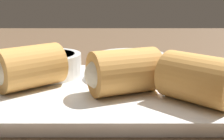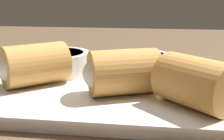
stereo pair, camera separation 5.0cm
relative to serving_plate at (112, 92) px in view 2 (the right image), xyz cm
name	(u,v)px [view 2 (the right image)]	position (x,y,z in cm)	size (l,w,h in cm)	color
table_surface	(117,101)	(0.30, 1.88, -1.76)	(180.00, 140.00, 2.00)	brown
serving_plate	(112,92)	(0.00, 0.00, 0.00)	(31.97, 21.31, 1.50)	white
roll_front_left	(32,65)	(-9.40, -0.88, 3.18)	(8.67, 8.47, 4.87)	#D19347
roll_front_right	(120,72)	(1.25, -2.76, 3.18)	(8.59, 7.32, 4.87)	#D19347
roll_back_left	(192,82)	(8.51, -5.27, 3.18)	(8.58, 8.59, 4.87)	#D19347
dipping_bowl_near	(138,65)	(2.70, 4.40, 2.33)	(9.19, 9.19, 2.92)	silver
dipping_bowl_far	(56,62)	(-8.32, 4.67, 2.33)	(9.19, 9.19, 2.92)	silver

